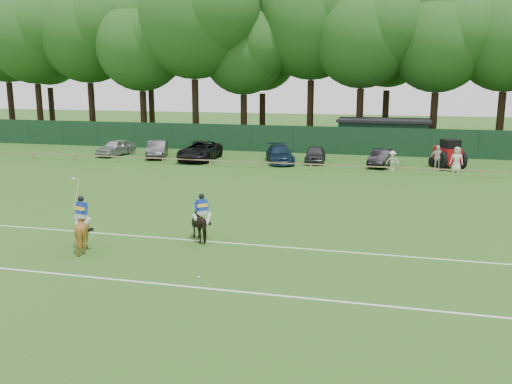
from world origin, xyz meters
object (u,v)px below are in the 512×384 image
(sedan_grey, at_px, (157,149))
(spectator_mid, at_px, (437,158))
(horse_chestnut, at_px, (83,230))
(estate_black, at_px, (381,158))
(horse_dark, at_px, (202,224))
(spectator_right, at_px, (457,160))
(polo_ball, at_px, (199,277))
(utility_shed, at_px, (383,135))
(suv_black, at_px, (200,151))
(tractor, at_px, (448,155))
(sedan_silver, at_px, (116,148))
(sedan_navy, at_px, (280,154))
(spectator_left, at_px, (392,161))
(hatch_grey, at_px, (315,154))

(sedan_grey, distance_m, spectator_mid, 23.17)
(horse_chestnut, distance_m, estate_black, 26.85)
(horse_dark, distance_m, spectator_right, 24.04)
(polo_ball, relative_size, utility_shed, 0.01)
(estate_black, bearing_deg, suv_black, -167.73)
(estate_black, bearing_deg, tractor, 13.79)
(suv_black, xyz_separation_m, tractor, (19.89, 0.66, 0.28))
(sedan_silver, height_order, polo_ball, sedan_silver)
(sedan_silver, distance_m, utility_shed, 24.59)
(spectator_mid, relative_size, polo_ball, 20.60)
(polo_ball, bearing_deg, sedan_navy, 95.39)
(sedan_silver, bearing_deg, spectator_left, 5.47)
(horse_chestnut, relative_size, spectator_right, 0.91)
(hatch_grey, relative_size, tractor, 1.26)
(horse_chestnut, distance_m, hatch_grey, 25.78)
(horse_dark, distance_m, spectator_left, 21.61)
(estate_black, bearing_deg, sedan_grey, -169.63)
(spectator_left, xyz_separation_m, tractor, (4.13, 2.05, 0.32))
(polo_ball, height_order, tractor, tractor)
(spectator_left, relative_size, spectator_mid, 0.80)
(utility_shed, bearing_deg, spectator_right, -61.67)
(estate_black, relative_size, spectator_right, 2.14)
(horse_dark, xyz_separation_m, sedan_silver, (-16.10, 22.27, -0.01))
(horse_dark, relative_size, spectator_mid, 0.92)
(horse_chestnut, height_order, utility_shed, utility_shed)
(horse_dark, bearing_deg, spectator_mid, -158.16)
(suv_black, xyz_separation_m, sedan_navy, (6.84, 0.22, -0.08))
(sedan_grey, distance_m, polo_ball, 29.63)
(horse_chestnut, distance_m, spectator_mid, 28.32)
(horse_chestnut, bearing_deg, polo_ball, -179.35)
(sedan_navy, height_order, tractor, tractor)
(hatch_grey, xyz_separation_m, polo_ball, (-0.32, -26.98, -0.63))
(spectator_right, bearing_deg, tractor, 114.09)
(hatch_grey, relative_size, spectator_left, 2.68)
(estate_black, xyz_separation_m, polo_ball, (-5.61, -26.28, -0.61))
(utility_shed, bearing_deg, spectator_mid, -66.02)
(estate_black, relative_size, spectator_left, 2.70)
(horse_dark, distance_m, suv_black, 22.91)
(hatch_grey, distance_m, estate_black, 5.34)
(hatch_grey, height_order, spectator_right, spectator_right)
(sedan_navy, bearing_deg, tractor, -16.82)
(spectator_mid, bearing_deg, spectator_right, -24.16)
(estate_black, distance_m, spectator_mid, 4.18)
(sedan_navy, xyz_separation_m, tractor, (13.05, 0.44, 0.36))
(horse_dark, distance_m, horse_chestnut, 4.90)
(sedan_grey, height_order, estate_black, sedan_grey)
(utility_shed, relative_size, tractor, 2.65)
(spectator_right, height_order, tractor, tractor)
(sedan_silver, bearing_deg, sedan_grey, 7.34)
(sedan_grey, bearing_deg, hatch_grey, -16.18)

